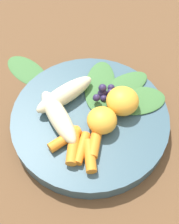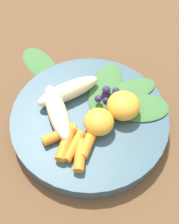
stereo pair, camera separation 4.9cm
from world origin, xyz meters
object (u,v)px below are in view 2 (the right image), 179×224
object	(u,v)px
bowl	(90,120)
banana_peeled_right	(68,91)
kale_leaf_stray	(40,63)
orange_segment_near	(123,106)
banana_peeled_left	(57,112)

from	to	relation	value
bowl	banana_peeled_right	world-z (taller)	banana_peeled_right
kale_leaf_stray	orange_segment_near	bearing A→B (deg)	-168.18
banana_peeled_right	orange_segment_near	bearing A→B (deg)	130.43
bowl	banana_peeled_left	bearing A→B (deg)	104.14
bowl	banana_peeled_left	distance (m)	0.06
banana_peeled_right	orange_segment_near	xyz separation A→B (m)	(-0.02, -0.10, 0.00)
kale_leaf_stray	banana_peeled_right	bearing A→B (deg)	175.33
banana_peeled_left	banana_peeled_right	xyz separation A→B (m)	(0.05, -0.01, 0.00)
banana_peeled_left	kale_leaf_stray	xyz separation A→B (m)	(0.14, 0.08, -0.04)
bowl	kale_leaf_stray	world-z (taller)	bowl
bowl	banana_peeled_left	xyz separation A→B (m)	(-0.01, 0.05, 0.03)
banana_peeled_right	orange_segment_near	distance (m)	0.10
banana_peeled_left	kale_leaf_stray	size ratio (longest dim) A/B	1.06
banana_peeled_right	orange_segment_near	size ratio (longest dim) A/B	2.09
banana_peeled_right	kale_leaf_stray	bearing A→B (deg)	-87.56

